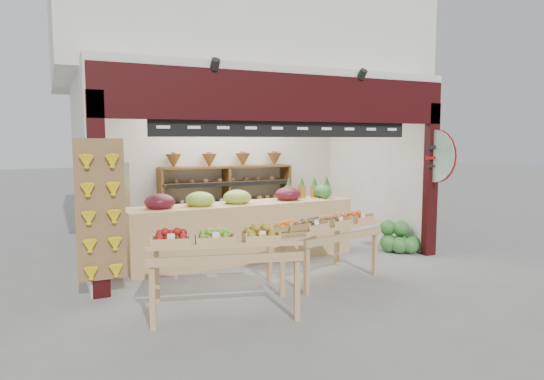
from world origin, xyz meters
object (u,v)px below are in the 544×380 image
Objects in this scene: display_table_right at (324,226)px; mid_counter at (242,229)px; refrigerator at (107,207)px; back_shelving at (227,186)px; cardboard_stack at (183,250)px; watermelon_pile at (399,240)px; display_table_left at (213,242)px.

mid_counter is at bearing 113.82° from display_table_right.
refrigerator reaches higher than mid_counter.
mid_counter is at bearing -102.14° from back_shelving.
cardboard_stack reaches higher than watermelon_pile.
back_shelving is 3.63m from watermelon_pile.
display_table_right is at bearing -86.00° from back_shelving.
back_shelving is 2.44m from refrigerator.
mid_counter is 2.08× the size of display_table_left.
watermelon_pile is at bearing -47.20° from back_shelving.
refrigerator is at bearing 101.30° from display_table_left.
display_table_right is at bearing -46.67° from cardboard_stack.
back_shelving is at bearing 77.86° from mid_counter.
display_table_left is 1.99m from display_table_right.
display_table_left reaches higher than display_table_right.
back_shelving is 3.79× the size of watermelon_pile.
refrigerator is 3.93m from display_table_left.
mid_counter is 1.69m from display_table_right.
refrigerator is 0.94× the size of display_table_right.
display_table_left is at bearing -119.24° from mid_counter.
display_table_left is 1.09× the size of display_table_right.
refrigerator is 2.62m from mid_counter.
cardboard_stack is (-1.40, -1.77, -0.85)m from back_shelving.
cardboard_stack is at bearing -128.19° from back_shelving.
display_table_right is (2.66, -3.21, -0.03)m from refrigerator.
display_table_right is at bearing -66.18° from mid_counter.
display_table_right is at bearing -62.31° from refrigerator.
back_shelving is at bearing -4.71° from refrigerator.
mid_counter is at bearing -12.51° from cardboard_stack.
watermelon_pile is (4.81, -2.29, -0.60)m from refrigerator.
cardboard_stack is 2.46m from display_table_right.
display_table_left is at bearing -111.55° from back_shelving.
display_table_left reaches higher than cardboard_stack.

